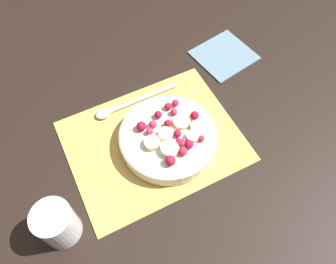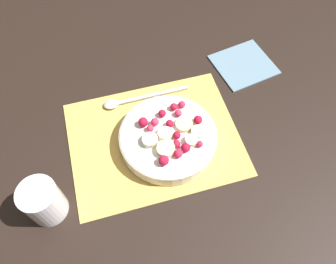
# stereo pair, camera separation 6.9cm
# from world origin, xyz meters

# --- Properties ---
(ground_plane) EXTENTS (3.00, 3.00, 0.00)m
(ground_plane) POSITION_xyz_m (0.00, 0.00, 0.00)
(ground_plane) COLOR black
(placemat) EXTENTS (0.37, 0.29, 0.01)m
(placemat) POSITION_xyz_m (0.00, 0.00, 0.00)
(placemat) COLOR #E0B251
(placemat) RESTS_ON ground_plane
(fruit_bowl) EXTENTS (0.21, 0.21, 0.06)m
(fruit_bowl) POSITION_xyz_m (0.03, -0.02, 0.03)
(fruit_bowl) COLOR silver
(fruit_bowl) RESTS_ON placemat
(spoon) EXTENTS (0.21, 0.03, 0.01)m
(spoon) POSITION_xyz_m (-0.03, 0.11, 0.01)
(spoon) COLOR #B2B2B7
(spoon) RESTS_ON placemat
(drinking_glass) EXTENTS (0.07, 0.07, 0.09)m
(drinking_glass) POSITION_xyz_m (-0.24, -0.10, 0.04)
(drinking_glass) COLOR white
(drinking_glass) RESTS_ON ground_plane
(napkin) EXTENTS (0.16, 0.16, 0.01)m
(napkin) POSITION_xyz_m (0.28, 0.15, 0.00)
(napkin) COLOR slate
(napkin) RESTS_ON ground_plane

